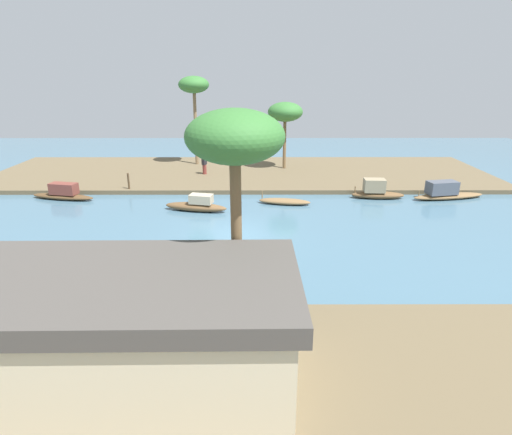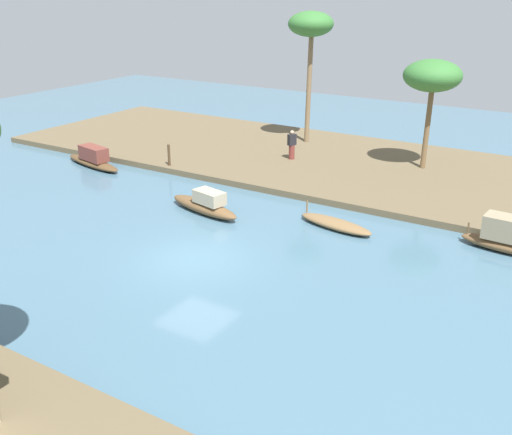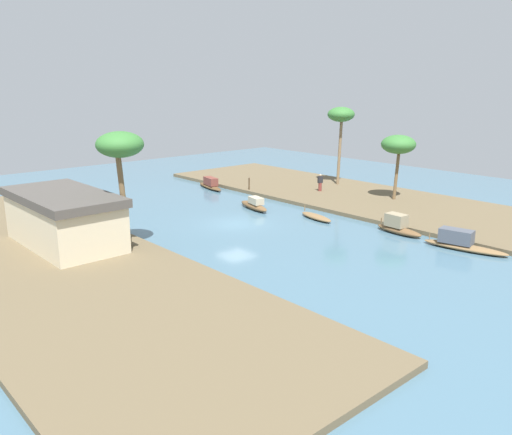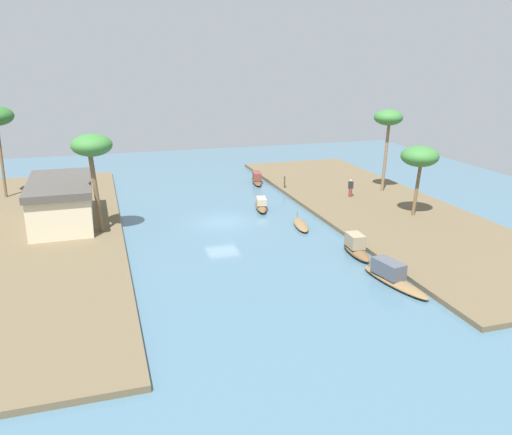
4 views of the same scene
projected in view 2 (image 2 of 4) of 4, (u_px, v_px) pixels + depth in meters
The scene contains 10 objects.
river_water at pixel (195, 259), 22.38m from camera, with size 68.43×68.43×0.00m, color #476B7F.
riverbank_left at pixel (349, 165), 33.20m from camera, with size 40.91×12.12×0.31m, color brown.
sampan_midstream at pixel (93, 159), 33.39m from camera, with size 4.66×1.85×1.14m.
sampan_upstream_small at pixel (336, 224), 25.12m from camera, with size 3.53×1.53×0.84m.
sampan_with_tall_canopy at pixel (507, 238), 22.86m from camera, with size 3.65×1.19×1.36m.
sampan_foreground at pixel (205, 205), 26.68m from camera, with size 4.12×1.75×1.09m.
person_on_near_bank at pixel (292, 145), 33.55m from camera, with size 0.42×0.52×1.61m.
mooring_post at pixel (169, 155), 32.44m from camera, with size 0.14×0.14×1.14m, color #4C3823.
palm_tree_left_near at pixel (432, 77), 30.65m from camera, with size 2.94×2.94×5.59m.
palm_tree_left_far at pixel (311, 27), 35.15m from camera, with size 2.63×2.63×7.63m.
Camera 2 is at (-12.67, 16.03, 9.53)m, focal length 42.85 mm.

